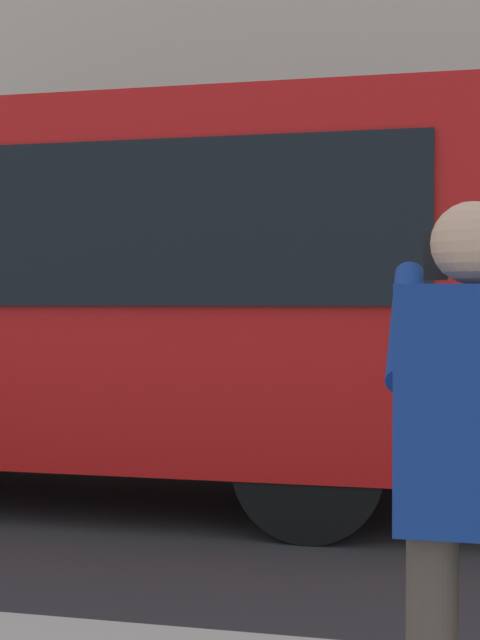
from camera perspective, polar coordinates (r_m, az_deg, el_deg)
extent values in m
plane|color=#2B2B2D|center=(7.56, 8.05, -10.90)|extent=(60.00, 60.00, 0.00)
cube|color=beige|center=(14.85, 10.50, 18.49)|extent=(28.00, 0.80, 12.00)
cylinder|color=black|center=(8.32, 6.61, -6.29)|extent=(1.00, 0.28, 1.00)
cylinder|color=black|center=(6.16, 4.31, -8.94)|extent=(1.00, 0.28, 1.00)
cube|color=navy|center=(2.54, 14.10, -5.32)|extent=(0.40, 0.24, 0.66)
sphere|color=#D8A884|center=(2.53, 14.16, 4.65)|extent=(0.22, 0.22, 0.22)
cylinder|color=navy|center=(2.68, 10.22, -0.23)|extent=(0.09, 0.48, 0.37)
cube|color=black|center=(2.82, 12.00, 3.89)|extent=(0.07, 0.01, 0.14)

